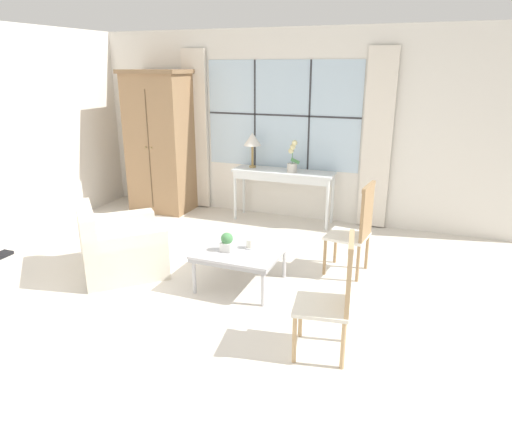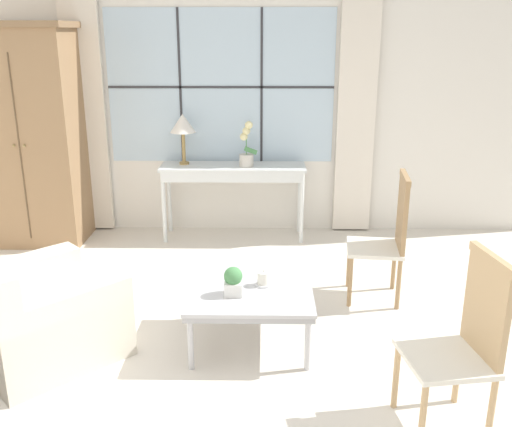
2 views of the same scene
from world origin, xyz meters
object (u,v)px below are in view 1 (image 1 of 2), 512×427
at_px(potted_orchid, 292,160).
at_px(accent_chair_wooden, 336,292).
at_px(side_chair_wooden, 357,225).
at_px(pillar_candle, 250,244).
at_px(console_table, 283,176).
at_px(armchair_upholstered, 120,249).
at_px(coffee_table, 241,252).
at_px(table_lamp, 252,140).
at_px(armoire, 160,142).
at_px(potted_plant_small, 227,242).

xyz_separation_m(potted_orchid, accent_chair_wooden, (1.27, -3.04, -0.40)).
xyz_separation_m(potted_orchid, side_chair_wooden, (1.19, -1.44, -0.38)).
height_order(accent_chair_wooden, pillar_candle, accent_chair_wooden).
relative_size(accent_chair_wooden, pillar_candle, 8.80).
bearing_deg(pillar_candle, console_table, 98.46).
distance_m(armchair_upholstered, accent_chair_wooden, 2.73).
height_order(console_table, coffee_table, console_table).
bearing_deg(console_table, armchair_upholstered, -116.93).
relative_size(table_lamp, accent_chair_wooden, 0.52).
bearing_deg(armoire, accent_chair_wooden, -40.79).
relative_size(table_lamp, armchair_upholstered, 0.42).
height_order(table_lamp, side_chair_wooden, table_lamp).
height_order(armchair_upholstered, coffee_table, armchair_upholstered).
distance_m(side_chair_wooden, pillar_candle, 1.22).
relative_size(console_table, side_chair_wooden, 1.42).
distance_m(table_lamp, accent_chair_wooden, 3.74).
relative_size(armchair_upholstered, potted_plant_small, 6.35).
xyz_separation_m(armoire, coffee_table, (2.26, -2.10, -0.74)).
bearing_deg(potted_plant_small, armoire, 134.32).
xyz_separation_m(armoire, armchair_upholstered, (0.83, -2.27, -0.84)).
bearing_deg(coffee_table, armchair_upholstered, -173.30).
relative_size(potted_orchid, pillar_candle, 4.03).
bearing_deg(armchair_upholstered, side_chair_wooden, 19.47).
bearing_deg(armoire, potted_orchid, 1.80).
bearing_deg(table_lamp, potted_plant_small, -74.95).
relative_size(potted_plant_small, pillar_candle, 1.72).
bearing_deg(potted_plant_small, accent_chair_wooden, -30.79).
relative_size(armoire, armchair_upholstered, 1.75).
relative_size(console_table, potted_orchid, 3.23).
height_order(coffee_table, potted_plant_small, potted_plant_small).
relative_size(armoire, table_lamp, 4.19).
bearing_deg(potted_orchid, table_lamp, 171.87).
bearing_deg(accent_chair_wooden, armoire, 139.21).
distance_m(accent_chair_wooden, coffee_table, 1.49).
relative_size(side_chair_wooden, potted_plant_small, 5.30).
height_order(side_chair_wooden, accent_chair_wooden, side_chair_wooden).
distance_m(armchair_upholstered, potted_plant_small, 1.35).
relative_size(console_table, coffee_table, 1.75).
distance_m(potted_orchid, side_chair_wooden, 1.91).
bearing_deg(potted_plant_small, table_lamp, 105.05).
height_order(console_table, pillar_candle, console_table).
distance_m(armoire, pillar_candle, 3.19).
height_order(console_table, table_lamp, table_lamp).
distance_m(armoire, accent_chair_wooden, 4.59).
distance_m(armchair_upholstered, pillar_candle, 1.55).
bearing_deg(accent_chair_wooden, pillar_candle, 139.82).
bearing_deg(side_chair_wooden, console_table, 132.10).
xyz_separation_m(table_lamp, potted_plant_small, (0.64, -2.36, -0.68)).
height_order(armoire, side_chair_wooden, armoire).
relative_size(table_lamp, potted_orchid, 1.13).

